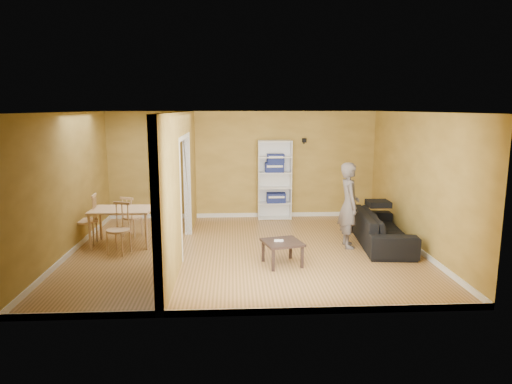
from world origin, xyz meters
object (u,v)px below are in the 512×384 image
dining_table (122,213)px  chair_left (86,220)px  person (349,198)px  coffee_table (282,245)px  sofa (382,224)px  bookshelf (274,180)px  chair_far (132,216)px  chair_near (118,229)px

dining_table → chair_left: (-0.72, 0.05, -0.15)m
chair_left → person: bearing=80.5°
coffee_table → dining_table: 3.32m
sofa → bookshelf: 3.06m
person → bookshelf: (-1.22, 2.42, -0.02)m
coffee_table → chair_far: size_ratio=0.72×
chair_left → chair_far: bearing=120.6°
person → dining_table: (-4.42, 0.36, -0.32)m
person → bookshelf: 2.71m
person → dining_table: bearing=85.8°
sofa → person: size_ratio=1.14×
person → chair_far: size_ratio=2.23×
dining_table → chair_near: chair_near is taller
bookshelf → dining_table: 3.82m
bookshelf → dining_table: bookshelf is taller
bookshelf → chair_left: bearing=-152.8°
chair_far → bookshelf: bearing=-132.4°
coffee_table → chair_left: 3.99m
chair_left → chair_near: (0.78, -0.62, -0.03)m
chair_left → chair_far: chair_left is taller
person → chair_near: size_ratio=2.04×
person → bookshelf: person is taller
chair_near → sofa: bearing=20.8°
person → chair_left: bearing=85.9°
dining_table → chair_far: size_ratio=1.34×
bookshelf → coffee_table: (-0.17, -3.40, -0.60)m
person → chair_left: size_ratio=1.92×
sofa → person: (-0.70, -0.10, 0.55)m
bookshelf → dining_table: (-3.20, -2.06, -0.30)m
chair_left → coffee_table: bearing=64.8°
dining_table → bookshelf: bearing=32.8°
bookshelf → chair_far: (-3.14, -1.46, -0.52)m
sofa → chair_far: bearing=85.6°
chair_near → coffee_table: bearing=2.8°
chair_left → chair_far: (0.78, 0.55, -0.07)m
coffee_table → chair_near: (-2.97, 0.76, 0.12)m
sofa → chair_near: bearing=98.8°
sofa → coffee_table: 2.36m
person → chair_near: (-4.36, -0.21, -0.50)m
sofa → person: person is taller
dining_table → chair_near: size_ratio=1.22×
sofa → chair_far: 5.14m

